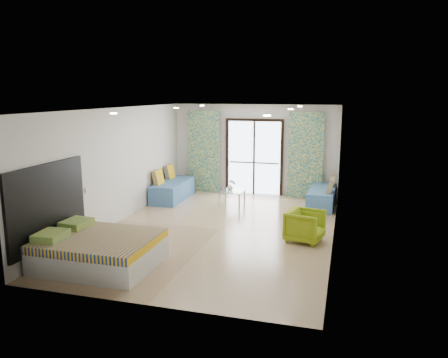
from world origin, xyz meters
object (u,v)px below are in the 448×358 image
(bed, at_px, (99,250))
(armchair, at_px, (305,224))
(daybed_right, at_px, (322,196))
(daybed_left, at_px, (172,189))
(coffee_table, at_px, (232,192))

(bed, relative_size, armchair, 2.73)
(bed, height_order, armchair, armchair)
(bed, xyz_separation_m, daybed_right, (3.59, 5.36, -0.02))
(daybed_right, bearing_deg, daybed_left, -172.87)
(daybed_right, bearing_deg, bed, -121.92)
(daybed_left, bearing_deg, armchair, -34.94)
(daybed_left, relative_size, daybed_right, 1.08)
(coffee_table, bearing_deg, daybed_left, 172.78)
(armchair, bearing_deg, daybed_right, 9.56)
(coffee_table, height_order, armchair, coffee_table)
(daybed_right, xyz_separation_m, armchair, (-0.18, -3.04, 0.09))
(bed, height_order, coffee_table, coffee_table)
(daybed_right, bearing_deg, coffee_table, -163.43)
(coffee_table, bearing_deg, bed, -104.40)
(daybed_left, relative_size, armchair, 2.65)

